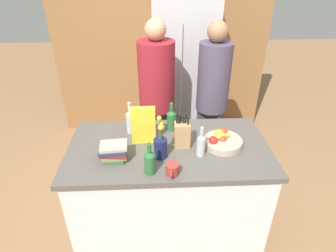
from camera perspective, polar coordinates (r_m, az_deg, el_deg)
ground_plane at (r=2.79m, az=0.11°, el=-19.43°), size 14.00×14.00×0.00m
kitchen_island at (r=2.46m, az=0.12°, el=-12.69°), size 1.56×0.84×0.90m
back_wall_wood at (r=3.76m, az=-1.38°, el=17.71°), size 2.76×0.12×2.60m
refrigerator at (r=3.53m, az=3.07°, el=11.06°), size 0.73×0.62×1.92m
fruit_bowl at (r=2.21m, az=10.96°, el=-2.96°), size 0.30×0.30×0.10m
knife_block at (r=2.13m, az=2.89°, el=-1.69°), size 0.12×0.10×0.28m
flower_vase at (r=2.01m, az=-1.54°, el=-3.88°), size 0.10×0.10×0.34m
cereal_box at (r=2.17m, az=-5.03°, el=0.17°), size 0.19×0.06×0.30m
coffee_mug at (r=1.89m, az=0.87°, el=-8.83°), size 0.09×0.12×0.08m
book_stack at (r=2.04m, az=-10.98°, el=-5.18°), size 0.20×0.16×0.12m
bottle_oil at (r=2.05m, az=6.72°, el=-3.73°), size 0.06×0.06×0.24m
bottle_vinegar at (r=1.88m, az=-3.73°, el=-7.22°), size 0.08×0.08×0.24m
bottle_wine at (r=2.32m, az=-7.65°, el=1.07°), size 0.07×0.07×0.27m
bottle_water at (r=2.34m, az=0.70°, el=1.33°), size 0.07×0.07×0.25m
person_at_sink at (r=2.86m, az=-2.27°, el=6.14°), size 0.36×0.36×1.70m
person_in_blue at (r=2.89m, az=8.97°, el=6.06°), size 0.32×0.32×1.69m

